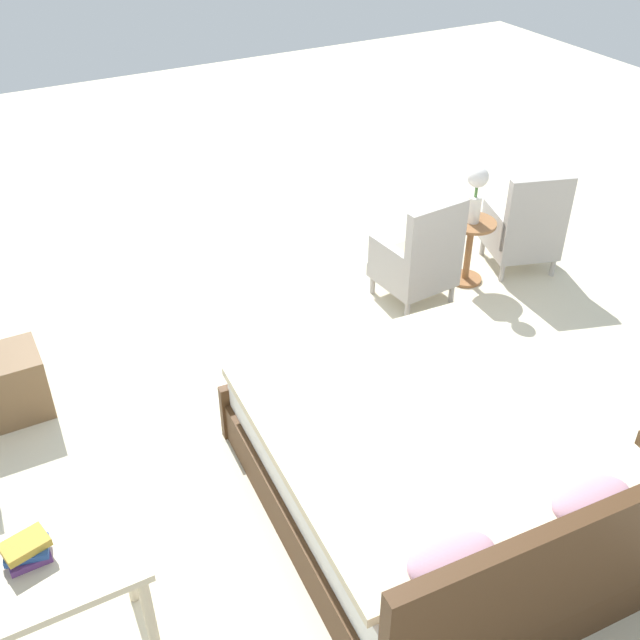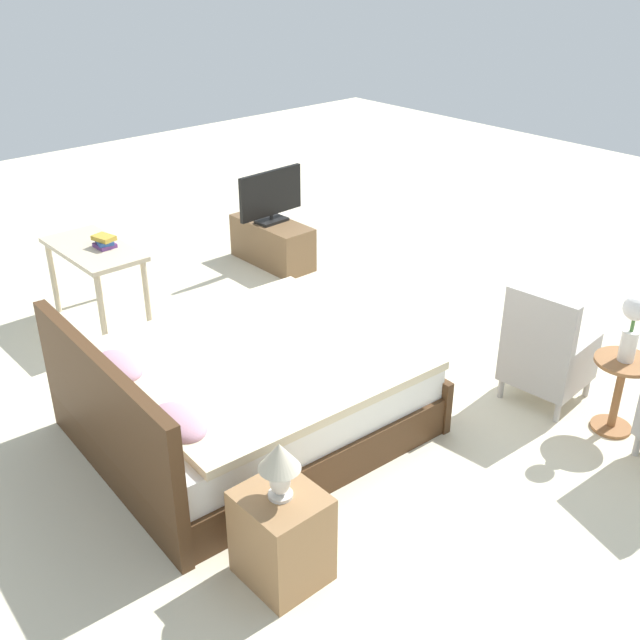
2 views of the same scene
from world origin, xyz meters
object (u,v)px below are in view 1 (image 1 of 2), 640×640
at_px(armchair_by_window_left, 525,230).
at_px(book_stack, 27,550).
at_px(armchair_by_window_right, 419,261).
at_px(side_table, 469,244).
at_px(vanity_desk, 21,594).
at_px(flower_vase, 477,188).
at_px(bed, 438,472).

bearing_deg(armchair_by_window_left, book_stack, 22.28).
distance_m(armchair_by_window_right, side_table, 0.55).
height_order(armchair_by_window_right, side_table, armchair_by_window_right).
xyz_separation_m(armchair_by_window_right, vanity_desk, (3.33, 1.86, 0.24)).
height_order(side_table, flower_vase, flower_vase).
bearing_deg(armchair_by_window_right, armchair_by_window_left, -179.86).
height_order(armchair_by_window_left, vanity_desk, armchair_by_window_left).
distance_m(bed, flower_vase, 2.64).
xyz_separation_m(flower_vase, vanity_desk, (3.88, 1.92, -0.23)).
distance_m(vanity_desk, book_stack, 0.19).
bearing_deg(bed, armchair_by_window_left, -139.87).
bearing_deg(side_table, bed, 48.87).
xyz_separation_m(side_table, book_stack, (3.81, 1.84, 0.42)).
relative_size(armchair_by_window_right, vanity_desk, 0.88).
relative_size(vanity_desk, book_stack, 4.88).
bearing_deg(vanity_desk, book_stack, -133.06).
height_order(side_table, vanity_desk, vanity_desk).
distance_m(bed, armchair_by_window_right, 2.21).
relative_size(armchair_by_window_right, flower_vase, 1.93).
xyz_separation_m(armchair_by_window_left, armchair_by_window_right, (1.09, 0.00, 0.00)).
bearing_deg(flower_vase, armchair_by_window_right, 6.52).
xyz_separation_m(side_table, vanity_desk, (3.88, 1.92, 0.27)).
height_order(armchair_by_window_right, flower_vase, flower_vase).
distance_m(side_table, vanity_desk, 4.34).
height_order(armchair_by_window_left, armchair_by_window_right, same).
bearing_deg(vanity_desk, armchair_by_window_right, -150.87).
bearing_deg(side_table, flower_vase, 0.00).
bearing_deg(side_table, armchair_by_window_right, 6.52).
xyz_separation_m(bed, armchair_by_window_right, (-1.15, -1.88, 0.08)).
distance_m(bed, book_stack, 2.16).
height_order(flower_vase, vanity_desk, flower_vase).
bearing_deg(bed, vanity_desk, -0.71).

